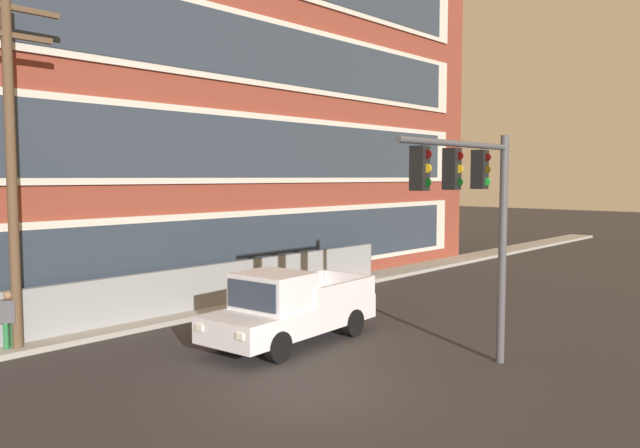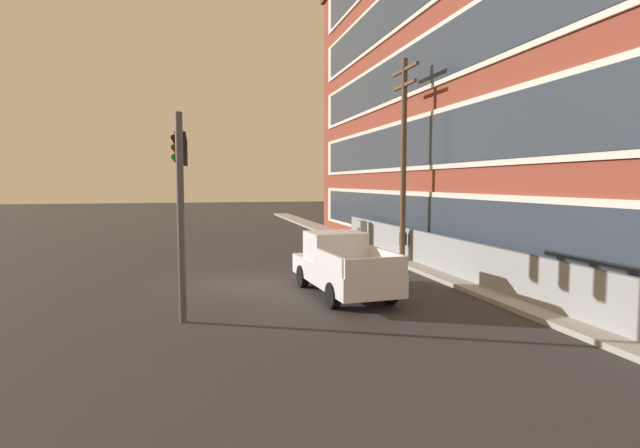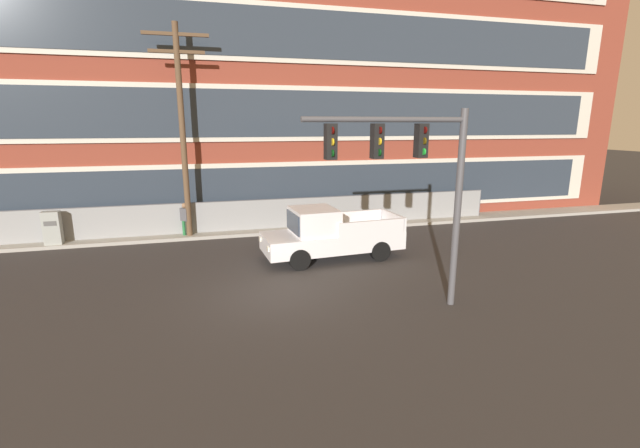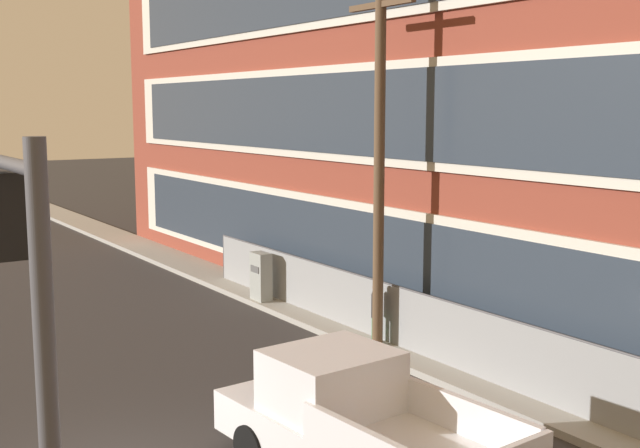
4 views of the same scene
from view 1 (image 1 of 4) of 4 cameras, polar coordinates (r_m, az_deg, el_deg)
The scene contains 8 objects.
ground_plane at distance 14.00m, azimuth -1.49°, elevation -15.12°, with size 160.00×160.00×0.00m, color #333030.
sidewalk_building_side at distance 20.16m, azimuth -18.57°, elevation -9.03°, with size 80.00×1.66×0.16m, color #9E9B93.
brick_mill_building at distance 24.86m, azimuth -25.52°, elevation 15.15°, with size 45.47×9.55×18.98m.
chain_link_fence at distance 20.22m, azimuth -17.51°, elevation -6.76°, with size 25.05×0.06×1.65m.
traffic_signal_mast at distance 14.72m, azimuth 13.96°, elevation 2.11°, with size 4.64×0.43×5.68m.
pickup_truck_white at distance 17.55m, azimuth -2.89°, elevation -7.81°, with size 5.67×2.46×2.08m.
utility_pole_near_corner at distance 18.02m, azimuth -26.43°, elevation 5.80°, with size 2.75×0.26×9.48m.
pedestrian_near_cabinet at distance 18.41m, azimuth -26.56°, elevation -7.68°, with size 0.46×0.45×1.69m.
Camera 1 is at (-9.57, -9.09, 4.66)m, focal length 35.00 mm.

